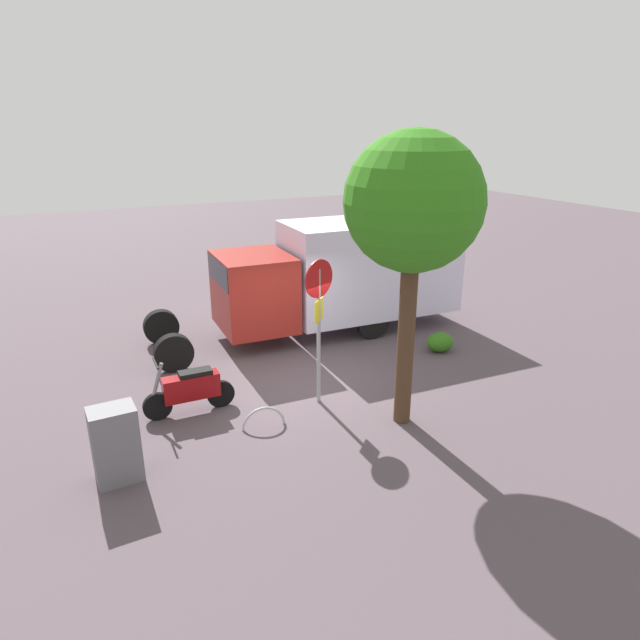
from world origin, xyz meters
The scene contains 8 objects.
ground_plane centered at (0.00, 0.00, 0.00)m, with size 60.00×60.00×0.00m, color #52454C.
box_truck_near centered at (-2.30, -2.70, 1.64)m, with size 8.51×2.49×2.99m.
motorcycle centered at (2.53, 0.20, 0.52)m, with size 1.81×0.55×1.20m.
stop_sign centered at (0.06, 0.90, 2.01)m, with size 0.71×0.33×3.02m.
street_tree centered at (-1.05, 2.28, 4.13)m, with size 2.41×2.41×5.39m.
utility_cabinet centered at (4.11, 1.86, 0.64)m, with size 0.71×0.53×1.28m, color slate.
bike_rack_hoop centered at (1.45, 1.36, 0.00)m, with size 0.85×0.85×0.05m, color #B7B7BC.
shrub_near_sign centered at (-3.86, -0.19, 0.24)m, with size 0.71×0.58×0.48m, color #306E17.
Camera 1 is at (4.48, 10.04, 5.42)m, focal length 30.80 mm.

